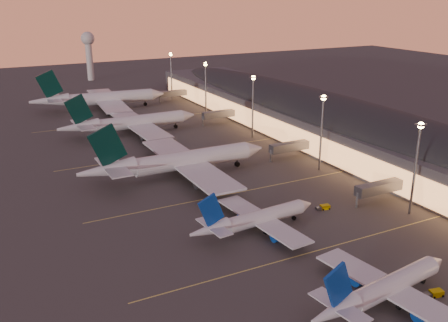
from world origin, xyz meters
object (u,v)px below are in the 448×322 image
(airliner_wide_mid, at_px, (130,123))
(airliner_wide_far, at_px, (100,99))
(radar_tower, at_px, (88,48))
(airliner_narrow_south, at_px, (384,289))
(airliner_narrow_north, at_px, (255,219))
(baggage_tug_a, at_px, (434,294))
(airliner_wide_near, at_px, (177,162))
(baggage_tug_c, at_px, (323,207))

(airliner_wide_mid, relative_size, airliner_wide_far, 0.88)
(radar_tower, bearing_deg, airliner_wide_mid, -96.79)
(airliner_narrow_south, xyz_separation_m, airliner_narrow_north, (-5.96, 38.33, -0.11))
(airliner_wide_mid, bearing_deg, baggage_tug_a, -84.28)
(airliner_wide_near, distance_m, airliner_wide_mid, 57.73)
(airliner_wide_near, bearing_deg, airliner_wide_far, 88.63)
(airliner_wide_near, xyz_separation_m, radar_tower, (19.45, 204.12, 16.57))
(airliner_wide_far, relative_size, radar_tower, 2.10)
(airliner_wide_far, bearing_deg, baggage_tug_c, -76.67)
(airliner_wide_near, height_order, baggage_tug_a, airliner_wide_near)
(airliner_narrow_north, distance_m, baggage_tug_c, 24.38)
(airliner_narrow_north, height_order, radar_tower, radar_tower)
(airliner_narrow_north, height_order, baggage_tug_c, airliner_narrow_north)
(airliner_wide_mid, height_order, baggage_tug_a, airliner_wide_mid)
(airliner_wide_near, bearing_deg, baggage_tug_c, -58.42)
(airliner_narrow_south, xyz_separation_m, airliner_wide_far, (-5.86, 194.44, 2.11))
(airliner_narrow_north, bearing_deg, airliner_narrow_south, -85.78)
(airliner_narrow_south, distance_m, radar_tower, 288.81)
(airliner_narrow_north, distance_m, airliner_wide_far, 156.12)
(baggage_tug_a, bearing_deg, airliner_wide_near, 114.53)
(airliner_wide_mid, bearing_deg, airliner_narrow_south, -88.70)
(airliner_narrow_north, relative_size, baggage_tug_c, 8.75)
(airliner_narrow_north, distance_m, baggage_tug_a, 44.53)
(airliner_narrow_north, height_order, airliner_wide_near, airliner_wide_near)
(airliner_narrow_south, xyz_separation_m, baggage_tug_c, (18.07, 41.29, -2.97))
(airliner_wide_mid, height_order, baggage_tug_c, airliner_wide_mid)
(radar_tower, relative_size, baggage_tug_c, 7.70)
(airliner_wide_far, height_order, radar_tower, radar_tower)
(airliner_narrow_south, bearing_deg, airliner_wide_mid, 84.81)
(airliner_wide_near, distance_m, radar_tower, 205.71)
(airliner_narrow_south, distance_m, airliner_narrow_north, 38.79)
(airliner_wide_near, xyz_separation_m, baggage_tug_a, (19.58, -86.50, -4.76))
(radar_tower, height_order, baggage_tug_a, radar_tower)
(baggage_tug_a, bearing_deg, airliner_wide_far, 106.76)
(radar_tower, height_order, baggage_tug_c, radar_tower)
(radar_tower, xyz_separation_m, baggage_tug_a, (0.13, -290.61, -21.33))
(airliner_wide_far, bearing_deg, radar_tower, 84.12)
(airliner_wide_far, distance_m, baggage_tug_a, 197.85)
(airliner_narrow_north, height_order, airliner_wide_far, airliner_wide_far)
(airliner_wide_mid, xyz_separation_m, baggage_tug_c, (24.30, -100.30, -4.42))
(radar_tower, relative_size, baggage_tug_a, 7.64)
(baggage_tug_a, bearing_deg, radar_tower, 101.80)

